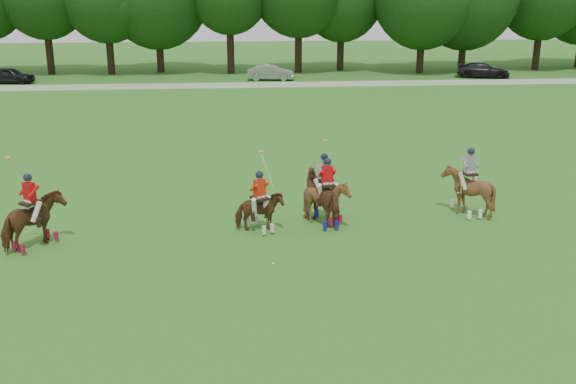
{
  "coord_description": "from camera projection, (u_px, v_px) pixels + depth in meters",
  "views": [
    {
      "loc": [
        -0.18,
        -15.85,
        7.72
      ],
      "look_at": [
        1.63,
        4.2,
        1.4
      ],
      "focal_mm": 40.0,
      "sensor_mm": 36.0,
      "label": 1
    }
  ],
  "objects": [
    {
      "name": "ground",
      "position": [
        242.0,
        289.0,
        17.39
      ],
      "size": [
        180.0,
        180.0,
        0.0
      ],
      "primitive_type": "plane",
      "color": "#327421",
      "rests_on": "ground"
    },
    {
      "name": "boundary_rail",
      "position": [
        232.0,
        85.0,
        53.43
      ],
      "size": [
        120.0,
        0.1,
        0.44
      ],
      "primitive_type": "cube",
      "color": "white",
      "rests_on": "ground"
    },
    {
      "name": "car_left",
      "position": [
        9.0,
        75.0,
        55.9
      ],
      "size": [
        4.38,
        2.21,
        1.43
      ],
      "primitive_type": "imported",
      "rotation": [
        0.0,
        0.0,
        1.44
      ],
      "color": "black",
      "rests_on": "ground"
    },
    {
      "name": "car_mid",
      "position": [
        271.0,
        73.0,
        57.87
      ],
      "size": [
        4.33,
        1.96,
        1.38
      ],
      "primitive_type": "imported",
      "rotation": [
        0.0,
        0.0,
        1.45
      ],
      "color": "#929297",
      "rests_on": "ground"
    },
    {
      "name": "car_right",
      "position": [
        483.0,
        70.0,
        59.56
      ],
      "size": [
        5.14,
        3.35,
        1.38
      ],
      "primitive_type": "imported",
      "rotation": [
        0.0,
        0.0,
        1.25
      ],
      "color": "black",
      "rests_on": "ground"
    },
    {
      "name": "polo_red_a",
      "position": [
        33.0,
        221.0,
        19.95
      ],
      "size": [
        1.95,
        2.18,
        2.95
      ],
      "color": "#552E16",
      "rests_on": "ground"
    },
    {
      "name": "polo_red_b",
      "position": [
        260.0,
        211.0,
        21.37
      ],
      "size": [
        1.73,
        1.66,
        2.63
      ],
      "color": "#552E16",
      "rests_on": "ground"
    },
    {
      "name": "polo_red_c",
      "position": [
        327.0,
        201.0,
        21.91
      ],
      "size": [
        1.5,
        1.65,
        2.37
      ],
      "color": "#552E16",
      "rests_on": "ground"
    },
    {
      "name": "polo_stripe_a",
      "position": [
        324.0,
        197.0,
        22.23
      ],
      "size": [
        1.92,
        2.27,
        2.99
      ],
      "color": "#552E16",
      "rests_on": "ground"
    },
    {
      "name": "polo_stripe_b",
      "position": [
        468.0,
        190.0,
        22.94
      ],
      "size": [
        1.62,
        1.77,
        2.46
      ],
      "color": "#552E16",
      "rests_on": "ground"
    },
    {
      "name": "polo_ball",
      "position": [
        273.0,
        264.0,
        18.89
      ],
      "size": [
        0.09,
        0.09,
        0.09
      ],
      "primitive_type": "sphere",
      "color": "white",
      "rests_on": "ground"
    }
  ]
}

